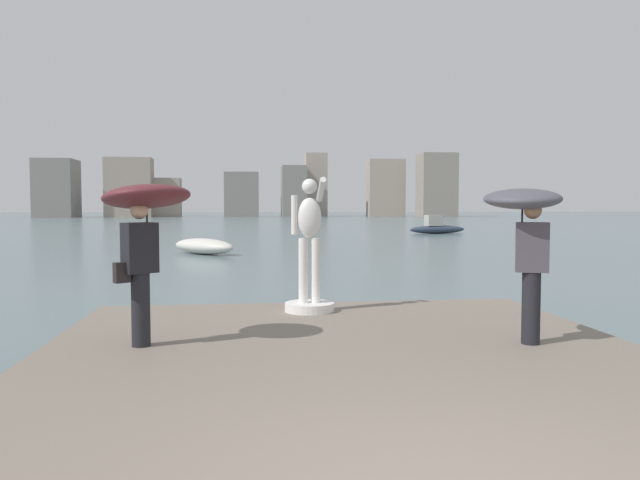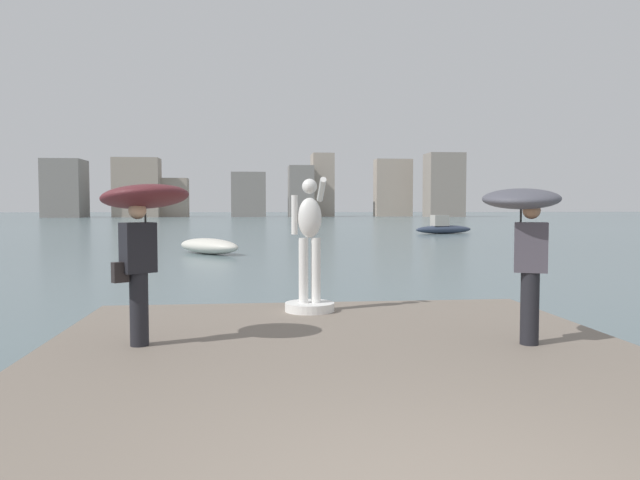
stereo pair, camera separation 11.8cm
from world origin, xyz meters
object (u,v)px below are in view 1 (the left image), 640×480
onlooker_left (145,217)px  onlooker_right (526,222)px  statue_white_figure (309,261)px  boat_far (204,246)px  boat_mid (437,228)px

onlooker_left → onlooker_right: size_ratio=1.03×
statue_white_figure → boat_far: bearing=99.5°
onlooker_right → boat_mid: onlooker_right is taller
boat_far → onlooker_right: bearing=-75.1°
boat_mid → boat_far: boat_mid is taller
onlooker_right → boat_mid: size_ratio=0.40×
statue_white_figure → boat_far: 17.62m
onlooker_right → boat_far: 20.67m
onlooker_left → boat_far: onlooker_left is taller
statue_white_figure → boat_mid: statue_white_figure is taller
statue_white_figure → onlooker_left: size_ratio=1.08×
statue_white_figure → onlooker_left: bearing=-136.1°
statue_white_figure → boat_mid: 38.24m
onlooker_left → statue_white_figure: bearing=43.9°
statue_white_figure → onlooker_right: 3.57m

